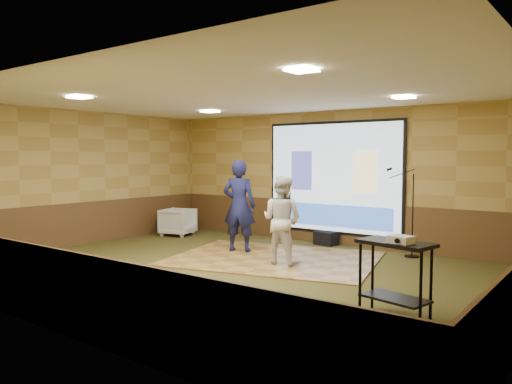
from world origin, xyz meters
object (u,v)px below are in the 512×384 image
Objects in this scene: dance_floor at (274,258)px; player_right at (282,220)px; player_left at (239,206)px; duffel_bag at (326,238)px; projector_screen at (333,179)px; projector at (401,239)px; banquet_chair at (178,222)px; av_table at (395,265)px; mic_stand at (409,232)px.

player_right reaches higher than dance_floor.
dance_floor is 1.37m from player_left.
dance_floor is at bearing -91.14° from duffel_bag.
projector_screen is at bearing 74.13° from duffel_bag.
banquet_chair is at bearing 167.68° from projector.
av_table is at bearing -51.76° from duffel_bag.
projector_screen is 2.62m from dance_floor.
av_table is at bearing 132.36° from player_left.
projector_screen is 2.17m from mic_stand.
duffel_bag is (0.04, 1.98, 0.14)m from dance_floor.
mic_stand reaches higher than av_table.
player_left is at bearing 171.76° from dance_floor.
banquet_chair is at bearing 164.23° from mic_stand.
projector_screen reaches higher than player_left.
projector is at bearing -51.52° from duffel_bag.
player_right is at bearing 149.14° from av_table.
av_table is at bearing -129.21° from banquet_chair.
player_left is at bearing 163.94° from projector.
dance_floor is 2.73m from mic_stand.
player_right is at bearing -39.93° from dance_floor.
projector_screen is at bearing 126.50° from av_table.
dance_floor is (-0.09, -2.17, -1.46)m from projector_screen.
player_left is at bearing 152.82° from av_table.
duffel_bag is (1.01, 1.84, -0.82)m from player_left.
av_table is at bearing 145.99° from player_right.
av_table is (3.16, -1.98, 0.64)m from dance_floor.
mic_stand is 3.66× the size of duffel_bag.
banquet_chair is at bearing -37.78° from player_left.
banquet_chair is (-3.98, 1.28, -0.49)m from player_right.
projector_screen is 2.59m from player_right.
projector reaches higher than duffel_bag.
projector_screen is 5.31m from projector.
duffel_bag is (3.63, 1.02, -0.19)m from banquet_chair.
player_left is 1.45m from player_right.
projector_screen reaches higher than banquet_chair.
dance_floor is at bearing -162.29° from mic_stand.
dance_floor is 7.90× the size of duffel_bag.
av_table is 5.07m from duffel_bag.
av_table is at bearing -97.18° from mic_stand.
player_left is (-1.07, -2.03, -0.51)m from projector_screen.
player_left is 1.18× the size of player_right.
player_left is 2.00× the size of av_table.
projector is 4.10m from mic_stand.
player_right is 2.14× the size of banquet_chair.
player_right is 5.99× the size of projector.
duffel_bag is at bearing -84.48° from player_right.
projector_screen is 0.87× the size of dance_floor.
projector_screen is 4.04m from banquet_chair.
dance_floor is at bearing 151.30° from player_left.
player_right is 3.36m from projector.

